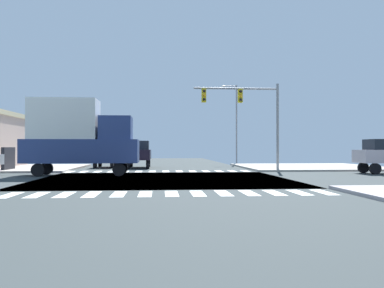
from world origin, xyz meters
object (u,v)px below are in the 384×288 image
at_px(sedan_nearside_1, 127,152).
at_px(box_truck_farside_1, 78,135).
at_px(street_lamp, 234,117).
at_px(traffic_signal_mast, 245,106).
at_px(sedan_outer_4, 106,155).
at_px(pickup_queued_1, 139,153).

xyz_separation_m(sedan_nearside_1, box_truck_farside_1, (-0.40, -32.68, 1.45)).
relative_size(street_lamp, box_truck_farside_1, 1.19).
relative_size(traffic_signal_mast, sedan_nearside_1, 1.54).
height_order(traffic_signal_mast, street_lamp, street_lamp).
bearing_deg(traffic_signal_mast, sedan_outer_4, 149.40).
xyz_separation_m(street_lamp, sedan_nearside_1, (-12.86, 15.97, -3.96)).
height_order(box_truck_farside_1, sedan_outer_4, box_truck_farside_1).
height_order(street_lamp, sedan_outer_4, street_lamp).
distance_m(sedan_nearside_1, sedan_outer_4, 22.55).
height_order(traffic_signal_mast, sedan_nearside_1, traffic_signal_mast).
relative_size(box_truck_farside_1, pickup_queued_1, 1.41).
height_order(traffic_signal_mast, pickup_queued_1, traffic_signal_mast).
height_order(traffic_signal_mast, box_truck_farside_1, traffic_signal_mast).
relative_size(sedan_nearside_1, pickup_queued_1, 0.84).
xyz_separation_m(sedan_nearside_1, sedan_outer_4, (0.00, -22.55, 0.00)).
xyz_separation_m(traffic_signal_mast, pickup_queued_1, (-8.21, 5.40, -3.58)).
xyz_separation_m(pickup_queued_1, sedan_outer_4, (-3.00, 1.23, -0.17)).
relative_size(traffic_signal_mast, sedan_outer_4, 1.54).
bearing_deg(pickup_queued_1, sedan_outer_4, -22.28).
relative_size(pickup_queued_1, sedan_outer_4, 1.19).
bearing_deg(street_lamp, pickup_queued_1, -141.65).
xyz_separation_m(box_truck_farside_1, sedan_outer_4, (0.40, 10.13, -1.45)).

